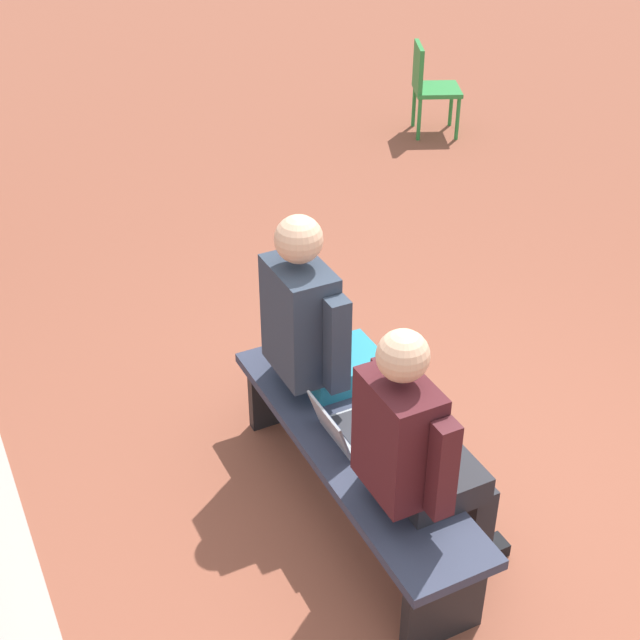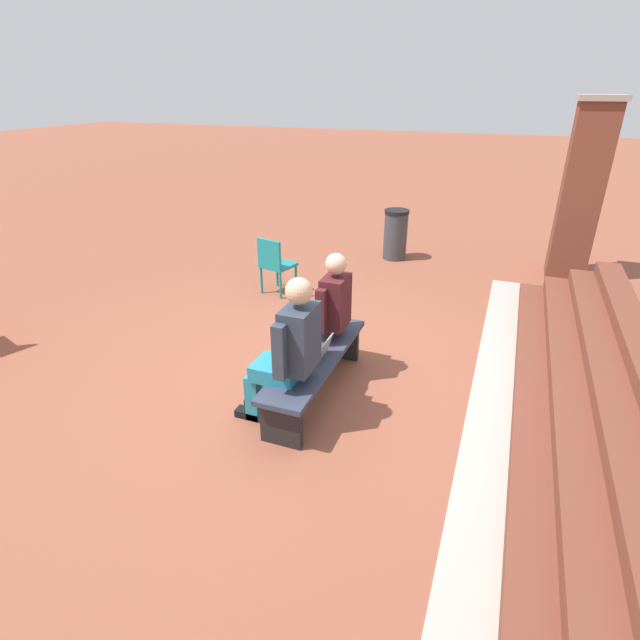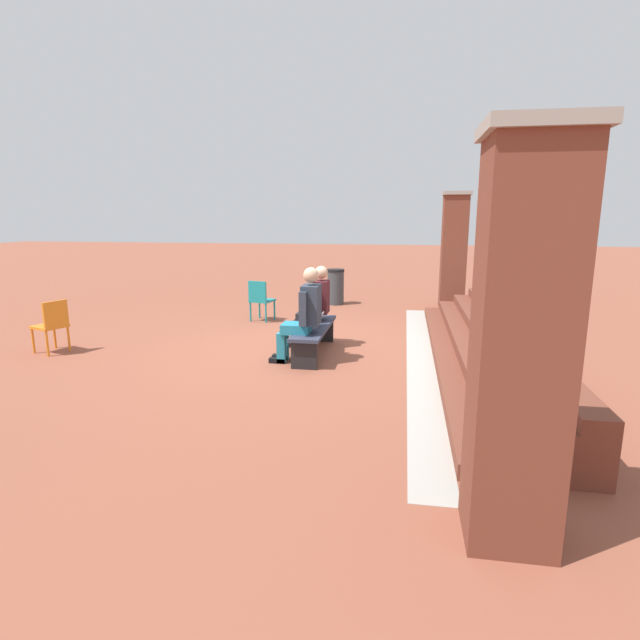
{
  "view_description": "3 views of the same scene",
  "coord_description": "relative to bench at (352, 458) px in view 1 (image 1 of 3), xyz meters",
  "views": [
    {
      "loc": [
        -2.45,
        1.81,
        3.19
      ],
      "look_at": [
        0.78,
        0.19,
        0.81
      ],
      "focal_mm": 50.0,
      "sensor_mm": 36.0,
      "label": 1
    },
    {
      "loc": [
        4.15,
        1.81,
        2.81
      ],
      "look_at": [
        0.42,
        0.37,
        0.9
      ],
      "focal_mm": 28.0,
      "sensor_mm": 36.0,
      "label": 2
    },
    {
      "loc": [
        7.72,
        1.62,
        2.13
      ],
      "look_at": [
        0.75,
        0.44,
        0.65
      ],
      "focal_mm": 28.0,
      "sensor_mm": 36.0,
      "label": 3
    }
  ],
  "objects": [
    {
      "name": "laptop",
      "position": [
        0.04,
        0.01,
        0.15
      ],
      "size": [
        0.32,
        0.29,
        0.21
      ],
      "color": "#9EA0A5",
      "rests_on": "bench"
    },
    {
      "name": "concrete_strip",
      "position": [
        0.0,
        1.63,
        -0.35
      ],
      "size": [
        7.96,
        0.4,
        0.01
      ],
      "primitive_type": "cube",
      "color": "#A8A399",
      "rests_on": "ground"
    },
    {
      "name": "bench",
      "position": [
        0.0,
        0.0,
        0.0
      ],
      "size": [
        1.8,
        0.44,
        0.45
      ],
      "color": "#33384C",
      "rests_on": "ground"
    },
    {
      "name": "ground_plane",
      "position": [
        -0.28,
        -0.27,
        -0.35
      ],
      "size": [
        60.0,
        60.0,
        0.0
      ],
      "primitive_type": "plane",
      "color": "brown"
    },
    {
      "name": "plastic_chair_far_left",
      "position": [
        4.07,
        -3.01,
        0.13
      ],
      "size": [
        0.55,
        0.55,
        0.84
      ],
      "color": "#2D893D",
      "rests_on": "ground"
    },
    {
      "name": "person_adult",
      "position": [
        0.47,
        -0.07,
        0.39
      ],
      "size": [
        0.58,
        0.74,
        1.41
      ],
      "color": "teal",
      "rests_on": "ground"
    },
    {
      "name": "person_student",
      "position": [
        -0.44,
        -0.07,
        0.36
      ],
      "size": [
        0.54,
        0.68,
        1.34
      ],
      "color": "#232328",
      "rests_on": "ground"
    }
  ]
}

